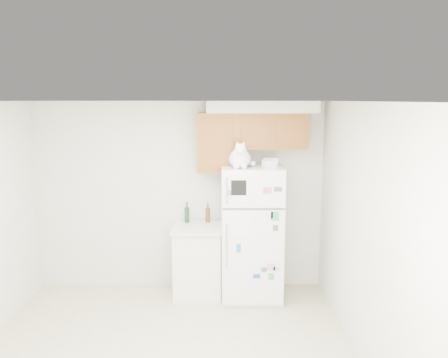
{
  "coord_description": "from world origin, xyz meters",
  "views": [
    {
      "loc": [
        0.56,
        -4.2,
        2.52
      ],
      "look_at": [
        0.59,
        1.55,
        1.55
      ],
      "focal_mm": 38.0,
      "sensor_mm": 36.0,
      "label": 1
    }
  ],
  "objects_px": {
    "base_counter": "(198,260)",
    "storage_box_back": "(271,162)",
    "bottle_green": "(187,212)",
    "refrigerator": "(252,233)",
    "cat": "(240,158)",
    "bottle_amber": "(208,213)",
    "storage_box_front": "(269,164)"
  },
  "relations": [
    {
      "from": "cat",
      "to": "storage_box_front",
      "type": "distance_m",
      "value": 0.37
    },
    {
      "from": "refrigerator",
      "to": "base_counter",
      "type": "relative_size",
      "value": 1.85
    },
    {
      "from": "storage_box_back",
      "to": "bottle_green",
      "type": "distance_m",
      "value": 1.29
    },
    {
      "from": "bottle_green",
      "to": "bottle_amber",
      "type": "xyz_separation_m",
      "value": [
        0.27,
        0.0,
        -0.01
      ]
    },
    {
      "from": "storage_box_back",
      "to": "bottle_green",
      "type": "xyz_separation_m",
      "value": [
        -1.07,
        0.2,
        -0.69
      ]
    },
    {
      "from": "base_counter",
      "to": "storage_box_back",
      "type": "distance_m",
      "value": 1.59
    },
    {
      "from": "base_counter",
      "to": "cat",
      "type": "relative_size",
      "value": 1.92
    },
    {
      "from": "cat",
      "to": "storage_box_back",
      "type": "bearing_deg",
      "value": 24.84
    },
    {
      "from": "storage_box_back",
      "to": "bottle_amber",
      "type": "bearing_deg",
      "value": 170.16
    },
    {
      "from": "base_counter",
      "to": "bottle_amber",
      "type": "bearing_deg",
      "value": 54.68
    },
    {
      "from": "storage_box_front",
      "to": "cat",
      "type": "bearing_deg",
      "value": 163.95
    },
    {
      "from": "cat",
      "to": "storage_box_back",
      "type": "distance_m",
      "value": 0.44
    },
    {
      "from": "cat",
      "to": "bottle_green",
      "type": "height_order",
      "value": "cat"
    },
    {
      "from": "refrigerator",
      "to": "storage_box_back",
      "type": "distance_m",
      "value": 0.93
    },
    {
      "from": "storage_box_front",
      "to": "base_counter",
      "type": "bearing_deg",
      "value": 147.65
    },
    {
      "from": "base_counter",
      "to": "refrigerator",
      "type": "bearing_deg",
      "value": -6.09
    },
    {
      "from": "refrigerator",
      "to": "bottle_green",
      "type": "distance_m",
      "value": 0.9
    },
    {
      "from": "storage_box_back",
      "to": "storage_box_front",
      "type": "bearing_deg",
      "value": -98.69
    },
    {
      "from": "bottle_amber",
      "to": "storage_box_back",
      "type": "bearing_deg",
      "value": -14.49
    },
    {
      "from": "storage_box_front",
      "to": "bottle_amber",
      "type": "bearing_deg",
      "value": 133.66
    },
    {
      "from": "base_counter",
      "to": "storage_box_back",
      "type": "xyz_separation_m",
      "value": [
        0.93,
        -0.02,
        1.29
      ]
    },
    {
      "from": "cat",
      "to": "bottle_amber",
      "type": "bearing_deg",
      "value": 136.33
    },
    {
      "from": "refrigerator",
      "to": "storage_box_back",
      "type": "xyz_separation_m",
      "value": [
        0.24,
        0.05,
        0.9
      ]
    },
    {
      "from": "cat",
      "to": "bottle_amber",
      "type": "relative_size",
      "value": 1.83
    },
    {
      "from": "storage_box_back",
      "to": "bottle_green",
      "type": "relative_size",
      "value": 0.66
    },
    {
      "from": "bottle_green",
      "to": "bottle_amber",
      "type": "relative_size",
      "value": 1.04
    },
    {
      "from": "refrigerator",
      "to": "base_counter",
      "type": "bearing_deg",
      "value": 173.91
    },
    {
      "from": "base_counter",
      "to": "bottle_green",
      "type": "relative_size",
      "value": 3.39
    },
    {
      "from": "bottle_green",
      "to": "bottle_amber",
      "type": "height_order",
      "value": "bottle_green"
    },
    {
      "from": "cat",
      "to": "bottle_amber",
      "type": "height_order",
      "value": "cat"
    },
    {
      "from": "refrigerator",
      "to": "bottle_green",
      "type": "bearing_deg",
      "value": 163.31
    },
    {
      "from": "cat",
      "to": "refrigerator",
      "type": "bearing_deg",
      "value": 40.17
    }
  ]
}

